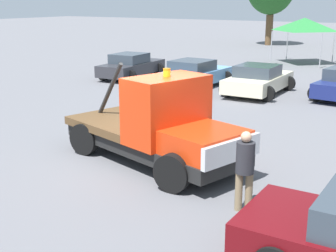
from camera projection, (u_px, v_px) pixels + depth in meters
The scene contains 7 objects.
ground_plane at pixel (152, 161), 12.41m from camera, with size 160.00×160.00×0.00m, color slate.
tow_truck at pixel (160, 129), 11.91m from camera, with size 5.74×3.31×2.55m.
person_near_truck at pixel (245, 165), 9.30m from camera, with size 0.37×0.37×1.67m.
parked_car_charcoal at pixel (131, 66), 25.46m from camera, with size 2.58×4.46×1.34m.
parked_car_skyblue at pixel (194, 74), 22.70m from camera, with size 2.64×4.48×1.34m.
parked_car_cream at pixel (258, 80), 21.09m from camera, with size 2.59×4.39×1.34m.
canopy_tent_green at pixel (305, 24), 30.58m from camera, with size 3.27×3.27×2.99m.
Camera 1 is at (6.62, -9.68, 4.16)m, focal length 50.00 mm.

